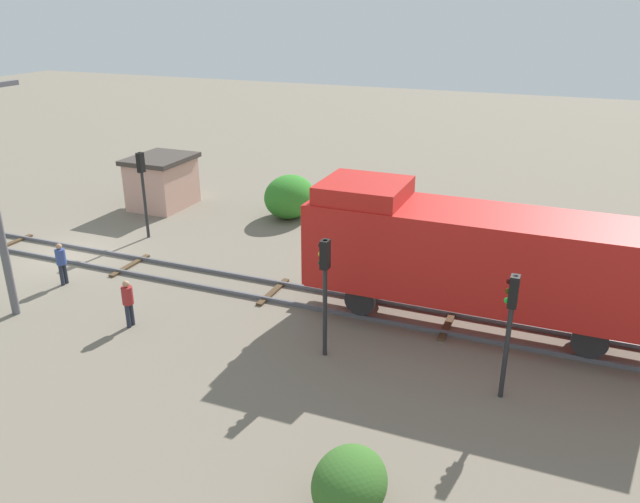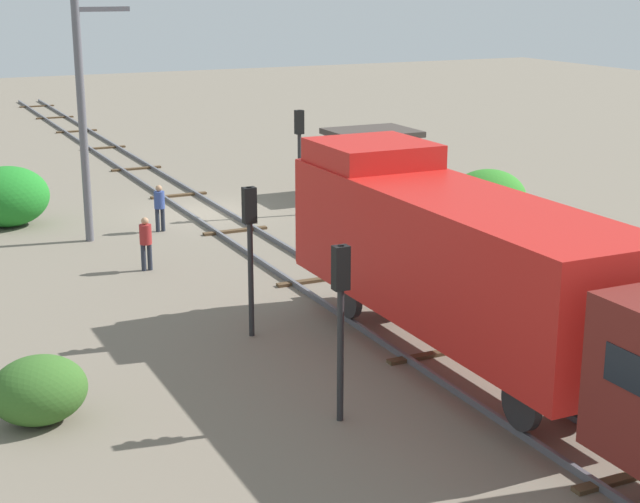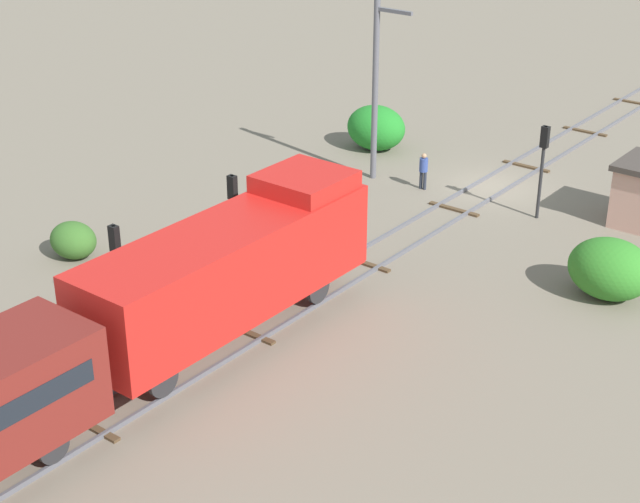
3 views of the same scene
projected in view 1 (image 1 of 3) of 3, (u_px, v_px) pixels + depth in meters
ground_plane at (68, 255)px, 27.34m from camera, size 120.52×120.52×0.00m
railway_track at (68, 253)px, 27.31m from camera, size 2.40×80.35×0.16m
locomotive at (470, 252)px, 20.23m from camera, size 2.90×11.60×4.60m
traffic_signal_near at (142, 179)px, 28.37m from camera, size 0.32×0.34×4.04m
traffic_signal_mid at (325, 276)px, 18.65m from camera, size 0.32×0.34×3.86m
traffic_signal_far at (510, 314)px, 16.60m from camera, size 0.32×0.34×3.72m
worker_near_track at (61, 261)px, 24.17m from camera, size 0.38×0.38×1.70m
worker_by_signal at (128, 300)px, 21.00m from camera, size 0.38×0.38×1.70m
relay_hut at (162, 181)px, 33.35m from camera, size 3.50×2.90×2.74m
bush_mid at (350, 483)px, 13.40m from camera, size 1.97×1.61×1.43m
bush_far at (290, 197)px, 31.74m from camera, size 3.02×2.47×2.20m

